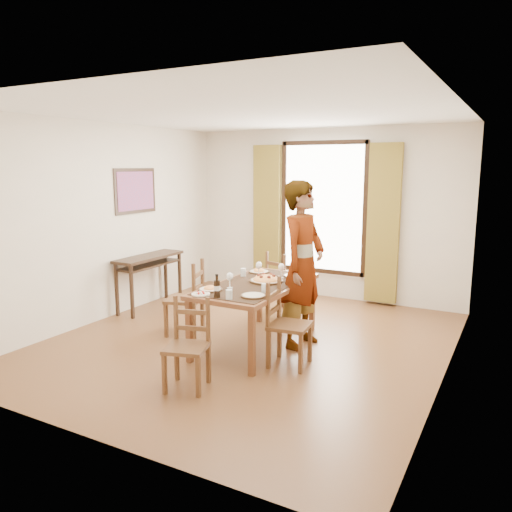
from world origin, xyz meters
The scene contains 22 objects.
ground centered at (0.00, 0.00, 0.00)m, with size 5.00×5.00×0.00m, color #572F1B.
room_shell centered at (0.00, 0.13, 1.54)m, with size 4.60×5.10×2.74m.
console_table centered at (-2.03, 0.60, 0.68)m, with size 0.38×1.20×0.80m.
dining_table centered at (0.13, -0.04, 0.69)m, with size 0.89×1.74×0.76m.
chair_west centered at (-0.83, -0.11, 0.44)m, with size 0.53×0.53×0.95m.
chair_north centered at (-0.17, 1.32, 0.42)m, with size 0.50×0.50×0.90m.
chair_south centered at (0.10, -1.37, 0.40)m, with size 0.48×0.48×0.87m.
chair_east centered at (0.70, -0.42, 0.43)m, with size 0.46×0.46×0.93m.
man centered at (0.60, 0.23, 0.98)m, with size 0.52×0.75×1.95m, color gray.
plate_sw centered at (-0.16, -0.57, 0.78)m, with size 0.27×0.27×0.05m, color silver, non-canonical shape.
plate_se centered at (0.39, -0.58, 0.78)m, with size 0.27×0.27×0.05m, color silver, non-canonical shape.
plate_nw centered at (-0.12, 0.51, 0.78)m, with size 0.27×0.27×0.05m, color silver, non-canonical shape.
plate_ne centered at (0.37, 0.51, 0.78)m, with size 0.27×0.27×0.05m, color silver, non-canonical shape.
pasta_platter centered at (0.20, 0.08, 0.81)m, with size 0.40×0.40×0.10m, color orange, non-canonical shape.
caprese_plate centered at (-0.14, -0.79, 0.78)m, with size 0.20×0.20×0.04m, color silver, non-canonical shape.
wine_glass_a centered at (-0.02, -0.39, 0.85)m, with size 0.08×0.08×0.18m, color white, non-canonical shape.
wine_glass_b centered at (0.27, 0.35, 0.85)m, with size 0.08×0.08×0.18m, color white, non-canonical shape.
wine_glass_c centered at (-0.03, 0.32, 0.85)m, with size 0.08×0.08×0.18m, color white, non-canonical shape.
tumbler_a centered at (0.41, -0.38, 0.81)m, with size 0.07×0.07×0.10m, color silver.
tumbler_b centered at (-0.19, 0.22, 0.81)m, with size 0.07×0.07×0.10m, color silver.
tumbler_c centered at (0.21, -0.79, 0.81)m, with size 0.07×0.07×0.10m, color silver.
wine_bottle centered at (0.06, -0.79, 0.88)m, with size 0.07×0.07×0.25m, color black, non-canonical shape.
Camera 1 is at (2.83, -5.06, 2.12)m, focal length 35.00 mm.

